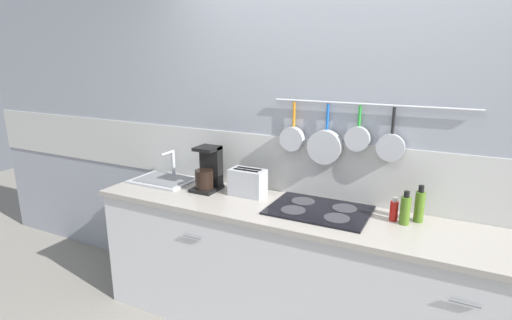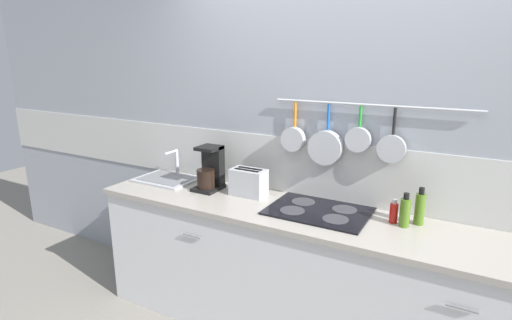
{
  "view_description": "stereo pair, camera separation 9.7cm",
  "coord_description": "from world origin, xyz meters",
  "px_view_note": "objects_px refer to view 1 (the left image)",
  "views": [
    {
      "loc": [
        0.66,
        -2.22,
        1.86
      ],
      "look_at": [
        -0.47,
        0.0,
        1.21
      ],
      "focal_mm": 28.0,
      "sensor_mm": 36.0,
      "label": 1
    },
    {
      "loc": [
        0.75,
        -2.18,
        1.86
      ],
      "look_at": [
        -0.47,
        0.0,
        1.21
      ],
      "focal_mm": 28.0,
      "sensor_mm": 36.0,
      "label": 2
    }
  ],
  "objects_px": {
    "bottle_hot_sauce": "(405,210)",
    "toaster": "(248,182)",
    "coffee_maker": "(208,172)",
    "bottle_cooking_wine": "(394,210)",
    "bottle_dish_soap": "(419,206)"
  },
  "relations": [
    {
      "from": "toaster",
      "to": "bottle_dish_soap",
      "type": "distance_m",
      "value": 1.12
    },
    {
      "from": "bottle_dish_soap",
      "to": "bottle_cooking_wine",
      "type": "bearing_deg",
      "value": -160.69
    },
    {
      "from": "toaster",
      "to": "bottle_cooking_wine",
      "type": "relative_size",
      "value": 1.85
    },
    {
      "from": "bottle_hot_sauce",
      "to": "toaster",
      "type": "bearing_deg",
      "value": 178.8
    },
    {
      "from": "bottle_cooking_wine",
      "to": "coffee_maker",
      "type": "bearing_deg",
      "value": -179.17
    },
    {
      "from": "coffee_maker",
      "to": "bottle_cooking_wine",
      "type": "bearing_deg",
      "value": 0.83
    },
    {
      "from": "bottle_dish_soap",
      "to": "bottle_hot_sauce",
      "type": "bearing_deg",
      "value": -132.32
    },
    {
      "from": "coffee_maker",
      "to": "bottle_hot_sauce",
      "type": "bearing_deg",
      "value": -0.43
    },
    {
      "from": "coffee_maker",
      "to": "bottle_hot_sauce",
      "type": "xyz_separation_m",
      "value": [
        1.36,
        -0.01,
        -0.04
      ]
    },
    {
      "from": "toaster",
      "to": "bottle_dish_soap",
      "type": "xyz_separation_m",
      "value": [
        1.12,
        0.05,
        0.0
      ]
    },
    {
      "from": "bottle_hot_sauce",
      "to": "bottle_dish_soap",
      "type": "relative_size",
      "value": 0.9
    },
    {
      "from": "coffee_maker",
      "to": "toaster",
      "type": "distance_m",
      "value": 0.32
    },
    {
      "from": "coffee_maker",
      "to": "toaster",
      "type": "relative_size",
      "value": 1.21
    },
    {
      "from": "bottle_cooking_wine",
      "to": "bottle_hot_sauce",
      "type": "xyz_separation_m",
      "value": [
        0.06,
        -0.03,
        0.03
      ]
    },
    {
      "from": "bottle_hot_sauce",
      "to": "bottle_cooking_wine",
      "type": "bearing_deg",
      "value": 155.77
    }
  ]
}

